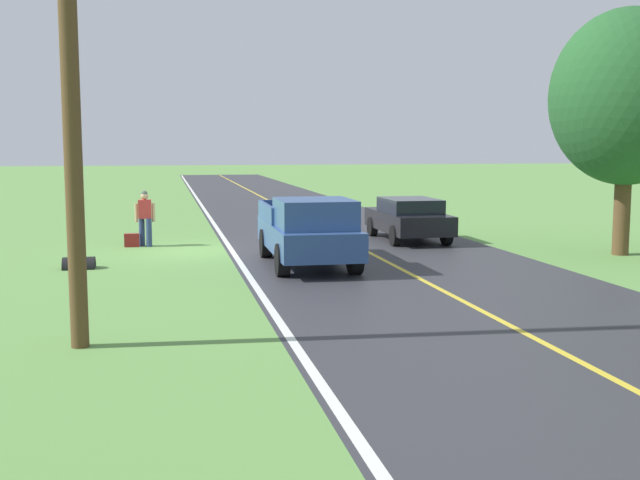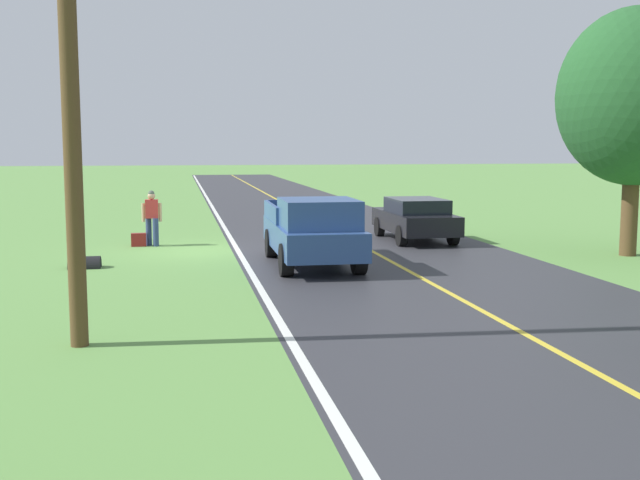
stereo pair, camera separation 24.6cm
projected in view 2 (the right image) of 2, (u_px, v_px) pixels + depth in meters
ground_plane at (201, 251)px, 23.42m from camera, size 200.00×200.00×0.00m
road_surface at (364, 247)px, 24.31m from camera, size 8.23×120.00×0.00m
lane_edge_line at (237, 250)px, 23.61m from camera, size 0.16×117.60×0.00m
lane_centre_line at (364, 247)px, 24.31m from camera, size 0.14×117.60×0.00m
hitchhiker_walking at (152, 215)px, 24.48m from camera, size 0.62×0.51×1.75m
suitcase_carried at (139, 240)px, 24.41m from camera, size 0.46×0.20×0.42m
pickup_truck_passing at (313, 230)px, 20.32m from camera, size 2.14×5.42×1.82m
tree_far_side_near at (635, 97)px, 21.89m from camera, size 4.33×4.33×6.99m
sedan_near_oncoming at (415, 218)px, 25.84m from camera, size 1.96×4.41×1.41m
utility_pole_roadside at (69, 70)px, 11.84m from camera, size 0.28×0.28×8.58m
drainage_culvert at (85, 268)px, 20.18m from camera, size 0.80×0.60×0.60m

